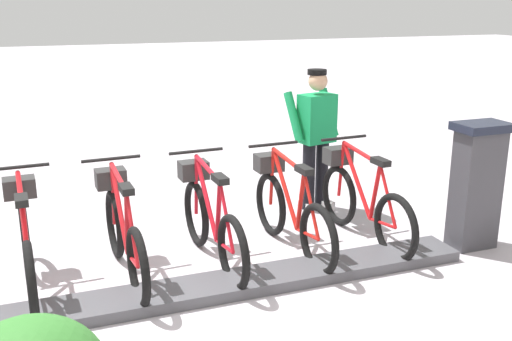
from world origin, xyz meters
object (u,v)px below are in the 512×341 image
at_px(bike_docked_0, 361,200).
at_px(bike_docked_4, 26,243).
at_px(bike_docked_1, 289,209).
at_px(bike_docked_2, 210,219).
at_px(worker_near_rack, 316,135).
at_px(payment_kiosk, 476,184).
at_px(bike_docked_3, 123,231).

bearing_deg(bike_docked_0, bike_docked_4, 90.00).
xyz_separation_m(bike_docked_1, bike_docked_2, (0.00, 0.81, 0.00)).
relative_size(bike_docked_4, worker_near_rack, 1.04).
xyz_separation_m(payment_kiosk, bike_docked_1, (0.57, 1.76, -0.24)).
distance_m(payment_kiosk, bike_docked_2, 2.65).
height_order(payment_kiosk, bike_docked_1, payment_kiosk).
bearing_deg(bike_docked_3, bike_docked_2, -90.00).
xyz_separation_m(bike_docked_0, bike_docked_3, (0.00, 2.44, 0.00)).
relative_size(bike_docked_1, bike_docked_3, 1.00).
relative_size(bike_docked_0, bike_docked_1, 1.00).
height_order(bike_docked_0, bike_docked_2, same).
height_order(bike_docked_1, bike_docked_3, same).
distance_m(bike_docked_1, worker_near_rack, 1.36).
height_order(payment_kiosk, bike_docked_3, payment_kiosk).
height_order(bike_docked_2, bike_docked_4, same).
distance_m(payment_kiosk, bike_docked_4, 4.25).
bearing_deg(bike_docked_4, bike_docked_3, -90.00).
height_order(bike_docked_3, bike_docked_4, same).
bearing_deg(bike_docked_3, payment_kiosk, -99.57).
bearing_deg(bike_docked_2, bike_docked_0, -90.00).
bearing_deg(bike_docked_0, bike_docked_2, 90.00).
xyz_separation_m(bike_docked_2, worker_near_rack, (1.02, -1.59, 0.48)).
bearing_deg(worker_near_rack, bike_docked_4, 107.55).
xyz_separation_m(bike_docked_0, worker_near_rack, (1.02, 0.04, 0.48)).
relative_size(bike_docked_0, bike_docked_2, 1.00).
distance_m(bike_docked_2, worker_near_rack, 1.95).
height_order(payment_kiosk, bike_docked_2, payment_kiosk).
distance_m(bike_docked_3, worker_near_rack, 2.65).
bearing_deg(bike_docked_1, worker_near_rack, -37.33).
distance_m(payment_kiosk, worker_near_rack, 1.89).
distance_m(bike_docked_1, bike_docked_4, 2.44).
bearing_deg(bike_docked_3, bike_docked_1, -90.00).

